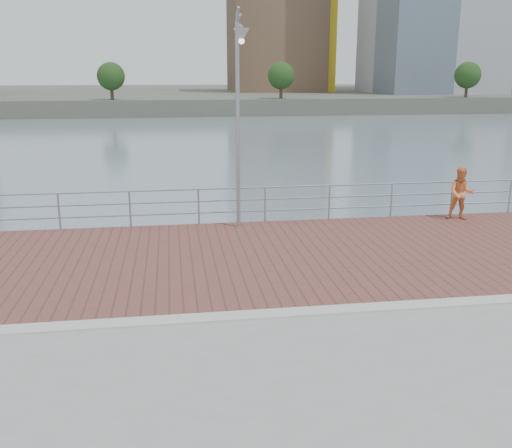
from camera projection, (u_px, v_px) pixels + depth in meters
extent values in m
plane|color=slate|center=(271.00, 407.00, 11.50)|extent=(400.00, 400.00, 0.00)
cube|color=brown|center=(247.00, 257.00, 14.42)|extent=(40.00, 6.80, 0.02)
cube|color=#B7B5AD|center=(271.00, 314.00, 10.98)|extent=(40.00, 0.40, 0.06)
cube|color=#4C5142|center=(177.00, 95.00, 128.18)|extent=(320.00, 95.00, 2.50)
cylinder|color=#8C9EA8|center=(59.00, 212.00, 16.80)|extent=(0.06, 0.06, 1.10)
cylinder|color=#8C9EA8|center=(130.00, 209.00, 17.09)|extent=(0.06, 0.06, 1.10)
cylinder|color=#8C9EA8|center=(199.00, 207.00, 17.38)|extent=(0.06, 0.06, 1.10)
cylinder|color=#8C9EA8|center=(265.00, 205.00, 17.67)|extent=(0.06, 0.06, 1.10)
cylinder|color=#8C9EA8|center=(329.00, 203.00, 17.96)|extent=(0.06, 0.06, 1.10)
cylinder|color=#8C9EA8|center=(391.00, 200.00, 18.26)|extent=(0.06, 0.06, 1.10)
cylinder|color=#8C9EA8|center=(451.00, 198.00, 18.55)|extent=(0.06, 0.06, 1.10)
cylinder|color=#8C9EA8|center=(510.00, 196.00, 18.84)|extent=(0.06, 0.06, 1.10)
cylinder|color=#8C9EA8|center=(232.00, 188.00, 17.38)|extent=(39.00, 0.05, 0.05)
cylinder|color=#8C9EA8|center=(232.00, 200.00, 17.48)|extent=(39.00, 0.05, 0.05)
cylinder|color=#8C9EA8|center=(232.00, 212.00, 17.58)|extent=(39.00, 0.05, 0.05)
cylinder|color=gray|center=(238.00, 129.00, 16.44)|extent=(0.12, 0.12, 5.91)
cylinder|color=gray|center=(239.00, 19.00, 15.21)|extent=(0.07, 0.98, 0.07)
cone|color=#B2B2AD|center=(241.00, 25.00, 14.79)|extent=(0.43, 0.43, 0.34)
imported|color=#F28447|center=(461.00, 194.00, 17.83)|extent=(0.98, 0.87, 1.66)
cube|color=brown|center=(275.00, 28.00, 115.54)|extent=(18.00, 18.00, 24.85)
cylinder|color=#473323|center=(112.00, 89.00, 82.57)|extent=(0.50, 0.50, 3.11)
sphere|color=#193814|center=(111.00, 76.00, 82.11)|extent=(3.99, 3.99, 3.99)
cylinder|color=#473323|center=(281.00, 88.00, 86.12)|extent=(0.50, 0.50, 3.17)
sphere|color=#193814|center=(281.00, 76.00, 85.65)|extent=(4.07, 4.07, 4.07)
cylinder|color=#473323|center=(467.00, 87.00, 90.39)|extent=(0.50, 0.50, 3.20)
sphere|color=#193814|center=(468.00, 75.00, 89.91)|extent=(4.11, 4.11, 4.11)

